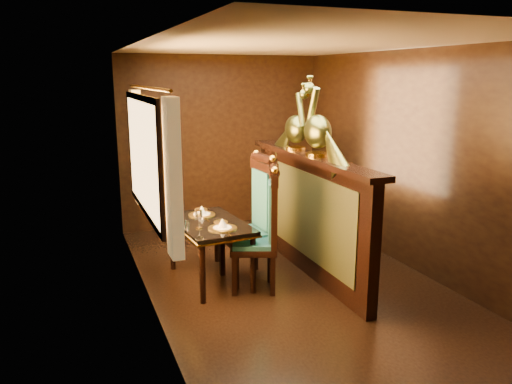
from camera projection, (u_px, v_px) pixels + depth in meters
ground at (293, 285)px, 5.40m from camera, size 5.00×5.00×0.00m
room_shell at (287, 139)px, 5.02m from camera, size 3.04×5.04×2.52m
partition at (308, 211)px, 5.62m from camera, size 0.26×2.70×1.36m
dining_table at (209, 228)px, 5.38m from camera, size 0.79×1.20×0.87m
chair_left at (266, 225)px, 5.17m from camera, size 0.63×0.65×1.35m
chair_right at (257, 214)px, 5.45m from camera, size 0.53×0.56×1.40m
peacock_left at (318, 117)px, 5.23m from camera, size 0.27×0.71×0.85m
peacock_right at (296, 117)px, 5.72m from camera, size 0.24×0.65×0.77m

